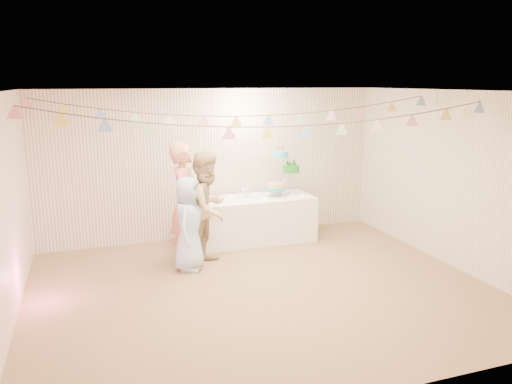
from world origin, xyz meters
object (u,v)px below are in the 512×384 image
object	(u,v)px
cake_stand	(283,173)
person_adult_a	(186,204)
table	(254,219)
person_adult_b	(208,209)
person_child	(189,224)

from	to	relation	value
cake_stand	person_adult_a	xyz separation A→B (m)	(-1.87, -0.72, -0.23)
table	person_adult_a	xyz separation A→B (m)	(-1.32, -0.67, 0.54)
cake_stand	person_adult_b	bearing A→B (deg)	-150.43
person_adult_a	person_adult_b	world-z (taller)	person_adult_a
cake_stand	person_adult_a	size ratio (longest dim) A/B	0.44
cake_stand	person_child	distance (m)	2.18
cake_stand	person_child	size ratio (longest dim) A/B	0.58
person_adult_b	person_child	distance (m)	0.37
person_child	table	bearing A→B (deg)	-26.39
person_child	cake_stand	bearing A→B (deg)	-33.90
cake_stand	person_adult_a	bearing A→B (deg)	-158.91
person_adult_b	person_adult_a	bearing A→B (deg)	103.15
person_adult_a	person_adult_b	distance (m)	0.35
table	person_adult_b	xyz separation A→B (m)	(-1.02, -0.84, 0.48)
table	person_adult_b	bearing A→B (deg)	-140.52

